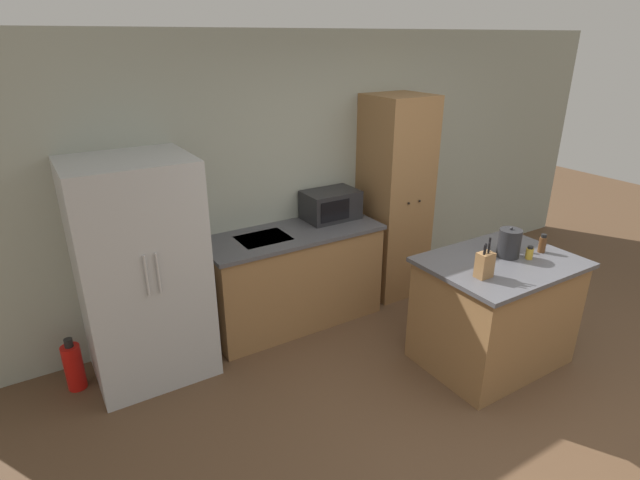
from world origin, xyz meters
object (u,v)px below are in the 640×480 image
object	(u,v)px
pantry_cabinet	(394,198)
kettle	(509,243)
spice_bottle_tall_dark	(542,244)
spice_bottle_short_red	(529,253)
spice_bottle_green_herb	(519,243)
knife_block	(485,264)
spice_bottle_amber_oil	(508,242)
refrigerator	(142,272)
fire_extinguisher	(74,366)
microwave	(331,205)

from	to	relation	value
pantry_cabinet	kettle	bearing A→B (deg)	-90.18
spice_bottle_tall_dark	kettle	size ratio (longest dim) A/B	0.62
spice_bottle_tall_dark	spice_bottle_short_red	world-z (taller)	spice_bottle_tall_dark
spice_bottle_short_red	spice_bottle_green_herb	distance (m)	0.17
knife_block	spice_bottle_amber_oil	distance (m)	0.59
refrigerator	spice_bottle_green_herb	size ratio (longest dim) A/B	12.88
kettle	fire_extinguisher	world-z (taller)	kettle
microwave	fire_extinguisher	world-z (taller)	microwave
spice_bottle_amber_oil	fire_extinguisher	bearing A→B (deg)	157.81
spice_bottle_tall_dark	spice_bottle_short_red	bearing A→B (deg)	-170.96
microwave	spice_bottle_short_red	distance (m)	1.81
microwave	spice_bottle_amber_oil	distance (m)	1.63
microwave	spice_bottle_short_red	world-z (taller)	microwave
spice_bottle_short_red	kettle	xyz separation A→B (m)	(-0.11, 0.12, 0.06)
knife_block	fire_extinguisher	bearing A→B (deg)	149.93
microwave	kettle	world-z (taller)	microwave
spice_bottle_tall_dark	spice_bottle_green_herb	distance (m)	0.18
refrigerator	fire_extinguisher	world-z (taller)	refrigerator
knife_block	microwave	bearing A→B (deg)	98.81
refrigerator	kettle	distance (m)	2.86
refrigerator	kettle	bearing A→B (deg)	-27.62
pantry_cabinet	spice_bottle_short_red	xyz separation A→B (m)	(0.10, -1.53, -0.05)
pantry_cabinet	knife_block	distance (m)	1.63
kettle	fire_extinguisher	distance (m)	3.51
spice_bottle_tall_dark	spice_bottle_short_red	size ratio (longest dim) A/B	1.46
spice_bottle_amber_oil	spice_bottle_green_herb	size ratio (longest dim) A/B	1.18
spice_bottle_tall_dark	refrigerator	bearing A→B (deg)	153.54
refrigerator	knife_block	size ratio (longest dim) A/B	5.89
pantry_cabinet	spice_bottle_amber_oil	xyz separation A→B (m)	(0.09, -1.33, -0.03)
pantry_cabinet	knife_block	bearing A→B (deg)	-106.27
pantry_cabinet	microwave	bearing A→B (deg)	172.95
refrigerator	spice_bottle_green_herb	world-z (taller)	refrigerator
knife_block	spice_bottle_green_herb	distance (m)	0.65
spice_bottle_tall_dark	spice_bottle_short_red	xyz separation A→B (m)	(-0.20, -0.03, -0.02)
microwave	spice_bottle_tall_dark	distance (m)	1.88
spice_bottle_amber_oil	kettle	xyz separation A→B (m)	(-0.09, -0.08, 0.04)
spice_bottle_green_herb	kettle	bearing A→B (deg)	-168.27
refrigerator	microwave	bearing A→B (deg)	5.48
spice_bottle_amber_oil	spice_bottle_green_herb	xyz separation A→B (m)	(0.08, -0.05, -0.01)
spice_bottle_green_herb	knife_block	bearing A→B (deg)	-163.29
spice_bottle_amber_oil	kettle	world-z (taller)	kettle
spice_bottle_green_herb	spice_bottle_tall_dark	bearing A→B (deg)	-41.82
spice_bottle_short_red	fire_extinguisher	distance (m)	3.64
knife_block	spice_bottle_short_red	size ratio (longest dim) A/B	2.80
pantry_cabinet	spice_bottle_short_red	distance (m)	1.53
spice_bottle_short_red	pantry_cabinet	bearing A→B (deg)	93.78
spice_bottle_amber_oil	refrigerator	bearing A→B (deg)	154.66
kettle	spice_bottle_short_red	bearing A→B (deg)	-48.28
knife_block	fire_extinguisher	world-z (taller)	knife_block
spice_bottle_green_herb	kettle	xyz separation A→B (m)	(-0.17, -0.03, 0.05)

